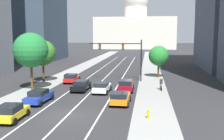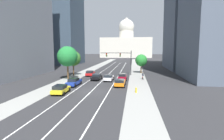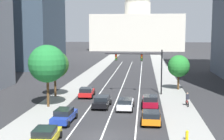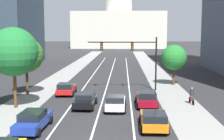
{
  "view_description": "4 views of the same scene",
  "coord_description": "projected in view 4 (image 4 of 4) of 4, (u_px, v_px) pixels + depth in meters",
  "views": [
    {
      "loc": [
        7.37,
        -23.85,
        7.45
      ],
      "look_at": [
        1.46,
        20.71,
        1.67
      ],
      "focal_mm": 43.64,
      "sensor_mm": 36.0,
      "label": 1
    },
    {
      "loc": [
        7.09,
        -28.52,
        7.06
      ],
      "look_at": [
        1.04,
        20.1,
        1.33
      ],
      "focal_mm": 28.32,
      "sensor_mm": 36.0,
      "label": 2
    },
    {
      "loc": [
        3.73,
        -27.54,
        9.53
      ],
      "look_at": [
        -1.75,
        26.37,
        2.84
      ],
      "focal_mm": 51.43,
      "sensor_mm": 36.0,
      "label": 3
    },
    {
      "loc": [
        2.18,
        -17.36,
        7.24
      ],
      "look_at": [
        0.78,
        20.53,
        2.55
      ],
      "focal_mm": 48.32,
      "sensor_mm": 36.0,
      "label": 4
    }
  ],
  "objects": [
    {
      "name": "lane_stripe_center",
      "position": [
        108.0,
        84.0,
        42.98
      ],
      "size": [
        0.16,
        90.0,
        0.01
      ],
      "primitive_type": "cube",
      "color": "white",
      "rests_on": "ground"
    },
    {
      "name": "street_tree_near_left",
      "position": [
        26.0,
        55.0,
        35.14
      ],
      "size": [
        4.04,
        4.04,
        6.69
      ],
      "color": "#51381E",
      "rests_on": "ground"
    },
    {
      "name": "street_tree_near_right",
      "position": [
        174.0,
        58.0,
        41.72
      ],
      "size": [
        3.53,
        3.53,
        5.6
      ],
      "color": "#51381E",
      "rests_on": "ground"
    },
    {
      "name": "lane_stripe_right",
      "position": [
        129.0,
        84.0,
        42.87
      ],
      "size": [
        0.16,
        90.0,
        0.01
      ],
      "primitive_type": "cube",
      "color": "white",
      "rests_on": "ground"
    },
    {
      "name": "sidewalk_right",
      "position": [
        156.0,
        74.0,
        52.61
      ],
      "size": [
        4.05,
        130.0,
        0.01
      ],
      "primitive_type": "cube",
      "color": "gray",
      "rests_on": "ground"
    },
    {
      "name": "car_white",
      "position": [
        116.0,
        102.0,
        28.4
      ],
      "size": [
        2.05,
        4.44,
        1.42
      ],
      "rotation": [
        0.0,
        0.0,
        1.55
      ],
      "color": "silver",
      "rests_on": "ground"
    },
    {
      "name": "car_orange",
      "position": [
        154.0,
        120.0,
        22.6
      ],
      "size": [
        2.1,
        4.16,
        1.47
      ],
      "rotation": [
        0.0,
        0.0,
        1.55
      ],
      "color": "orange",
      "rests_on": "ground"
    },
    {
      "name": "car_black",
      "position": [
        85.0,
        100.0,
        29.4
      ],
      "size": [
        2.11,
        4.44,
        1.39
      ],
      "rotation": [
        0.0,
        0.0,
        1.55
      ],
      "color": "black",
      "rests_on": "ground"
    },
    {
      "name": "sidewalk_left",
      "position": [
        65.0,
        74.0,
        53.19
      ],
      "size": [
        4.05,
        130.0,
        0.01
      ],
      "primitive_type": "cube",
      "color": "gray",
      "rests_on": "ground"
    },
    {
      "name": "capitol_building",
      "position": [
        119.0,
        25.0,
        149.79
      ],
      "size": [
        43.63,
        29.59,
        35.03
      ],
      "color": "beige",
      "rests_on": "ground"
    },
    {
      "name": "car_crimson",
      "position": [
        146.0,
        99.0,
        29.64
      ],
      "size": [
        2.09,
        4.14,
        1.57
      ],
      "rotation": [
        0.0,
        0.0,
        1.58
      ],
      "color": "maroon",
      "rests_on": "ground"
    },
    {
      "name": "ground_plane",
      "position": [
        112.0,
        71.0,
        57.86
      ],
      "size": [
        400.0,
        400.0,
        0.0
      ],
      "primitive_type": "plane",
      "color": "#2B2B2D"
    },
    {
      "name": "cyclist",
      "position": [
        192.0,
        96.0,
        30.69
      ],
      "size": [
        0.38,
        1.7,
        1.72
      ],
      "rotation": [
        0.0,
        0.0,
        1.66
      ],
      "color": "black",
      "rests_on": "ground"
    },
    {
      "name": "street_tree_mid_left",
      "position": [
        14.0,
        52.0,
        28.65
      ],
      "size": [
        4.7,
        4.7,
        7.8
      ],
      "color": "#51381E",
      "rests_on": "ground"
    },
    {
      "name": "traffic_signal_mast",
      "position": [
        134.0,
        53.0,
        37.49
      ],
      "size": [
        8.6,
        0.39,
        6.71
      ],
      "color": "black",
      "rests_on": "ground"
    },
    {
      "name": "car_red",
      "position": [
        66.0,
        89.0,
        35.29
      ],
      "size": [
        2.22,
        4.23,
        1.46
      ],
      "rotation": [
        0.0,
        0.0,
        1.62
      ],
      "color": "red",
      "rests_on": "ground"
    },
    {
      "name": "lane_stripe_left",
      "position": [
        87.0,
        84.0,
        43.09
      ],
      "size": [
        0.16,
        90.0,
        0.01
      ],
      "primitive_type": "cube",
      "color": "white",
      "rests_on": "ground"
    },
    {
      "name": "car_blue",
      "position": [
        33.0,
        120.0,
        22.46
      ],
      "size": [
        2.07,
        4.66,
        1.47
      ],
      "rotation": [
        0.0,
        0.0,
        1.54
      ],
      "color": "#1E389E",
      "rests_on": "ground"
    }
  ]
}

